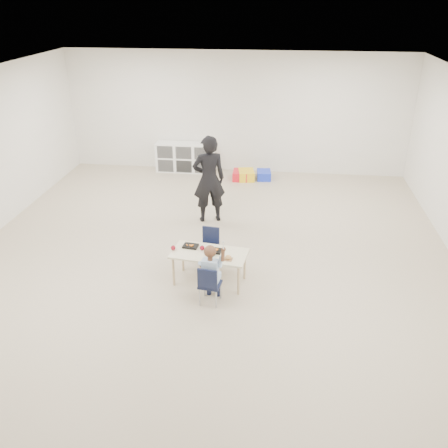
# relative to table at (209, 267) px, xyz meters

# --- Properties ---
(room) EXTENTS (9.00, 9.02, 2.80)m
(room) POSITION_rel_table_xyz_m (-0.11, 0.54, 1.14)
(room) COLOR #BBAA8F
(room) RESTS_ON ground
(table) EXTENTS (1.17, 0.69, 0.51)m
(table) POSITION_rel_table_xyz_m (0.00, 0.00, 0.00)
(table) COLOR beige
(table) RESTS_ON ground
(chair_near) EXTENTS (0.33, 0.31, 0.61)m
(chair_near) POSITION_rel_table_xyz_m (0.09, -0.51, 0.05)
(chair_near) COLOR #101732
(chair_near) RESTS_ON ground
(chair_far) EXTENTS (0.33, 0.31, 0.61)m
(chair_far) POSITION_rel_table_xyz_m (-0.09, 0.51, 0.05)
(chair_far) COLOR #101732
(chair_far) RESTS_ON ground
(child) EXTENTS (0.45, 0.45, 0.96)m
(child) POSITION_rel_table_xyz_m (0.09, -0.51, 0.22)
(child) COLOR #BBDBFD
(child) RESTS_ON chair_near
(lunch_tray_near) EXTENTS (0.24, 0.19, 0.03)m
(lunch_tray_near) POSITION_rel_table_xyz_m (0.07, 0.04, 0.26)
(lunch_tray_near) COLOR black
(lunch_tray_near) RESTS_ON table
(lunch_tray_far) EXTENTS (0.24, 0.19, 0.03)m
(lunch_tray_far) POSITION_rel_table_xyz_m (-0.30, 0.14, 0.26)
(lunch_tray_far) COLOR black
(lunch_tray_far) RESTS_ON table
(milk_carton) EXTENTS (0.08, 0.08, 0.10)m
(milk_carton) POSITION_rel_table_xyz_m (0.05, -0.10, 0.30)
(milk_carton) COLOR white
(milk_carton) RESTS_ON table
(bread_roll) EXTENTS (0.09, 0.09, 0.07)m
(bread_roll) POSITION_rel_table_xyz_m (0.30, -0.16, 0.28)
(bread_roll) COLOR #BB7F4D
(bread_roll) RESTS_ON table
(apple_near) EXTENTS (0.07, 0.07, 0.07)m
(apple_near) POSITION_rel_table_xyz_m (-0.12, 0.07, 0.28)
(apple_near) COLOR maroon
(apple_near) RESTS_ON table
(apple_far) EXTENTS (0.07, 0.07, 0.07)m
(apple_far) POSITION_rel_table_xyz_m (-0.54, 0.02, 0.28)
(apple_far) COLOR maroon
(apple_far) RESTS_ON table
(cubby_shelf) EXTENTS (1.40, 0.40, 0.70)m
(cubby_shelf) POSITION_rel_table_xyz_m (-1.31, 4.82, 0.09)
(cubby_shelf) COLOR white
(cubby_shelf) RESTS_ON ground
(adult) EXTENTS (0.70, 0.57, 1.66)m
(adult) POSITION_rel_table_xyz_m (-0.32, 2.15, 0.57)
(adult) COLOR black
(adult) RESTS_ON ground
(bin_red) EXTENTS (0.34, 0.44, 0.21)m
(bin_red) POSITION_rel_table_xyz_m (0.07, 4.40, -0.15)
(bin_red) COLOR red
(bin_red) RESTS_ON ground
(bin_yellow) EXTENTS (0.42, 0.50, 0.22)m
(bin_yellow) POSITION_rel_table_xyz_m (0.20, 4.42, -0.15)
(bin_yellow) COLOR yellow
(bin_yellow) RESTS_ON ground
(bin_blue) EXTENTS (0.35, 0.43, 0.20)m
(bin_blue) POSITION_rel_table_xyz_m (0.61, 4.50, -0.16)
(bin_blue) COLOR blue
(bin_blue) RESTS_ON ground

